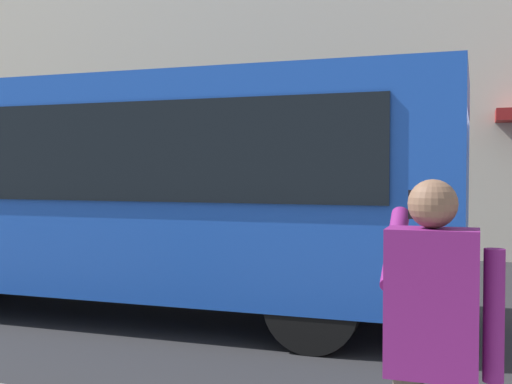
# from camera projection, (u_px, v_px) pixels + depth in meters

# --- Properties ---
(ground_plane) EXTENTS (60.00, 60.00, 0.00)m
(ground_plane) POSITION_uv_depth(u_px,v_px,m) (391.00, 328.00, 7.62)
(ground_plane) COLOR #232326
(red_bus) EXTENTS (9.05, 2.54, 3.08)m
(red_bus) POSITION_uv_depth(u_px,v_px,m) (114.00, 186.00, 8.55)
(red_bus) COLOR #1947AD
(red_bus) RESTS_ON ground_plane
(pedestrian_photographer) EXTENTS (0.53, 0.52, 1.70)m
(pedestrian_photographer) POSITION_uv_depth(u_px,v_px,m) (432.00, 337.00, 2.85)
(pedestrian_photographer) COLOR #4C4238
(pedestrian_photographer) RESTS_ON sidewalk_curb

